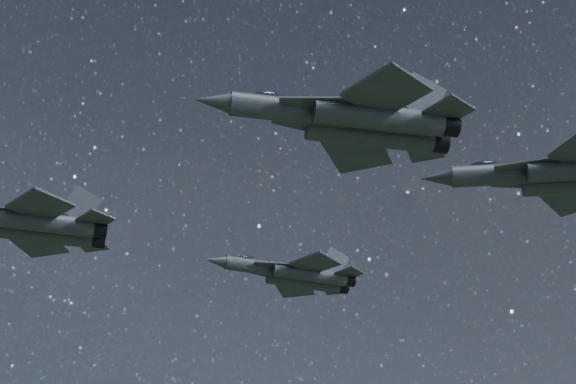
{
  "coord_description": "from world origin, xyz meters",
  "views": [
    {
      "loc": [
        -2.37,
        -62.36,
        121.26
      ],
      "look_at": [
        2.22,
        2.67,
        159.57
      ],
      "focal_mm": 55.0,
      "sensor_mm": 36.0,
      "label": 1
    }
  ],
  "objects": [
    {
      "name": "jet_lead",
      "position": [
        -20.57,
        6.79,
        157.91
      ],
      "size": [
        18.9,
        13.01,
        4.74
      ],
      "rotation": [
        0.0,
        0.0,
        0.19
      ],
      "color": "#2C3137"
    },
    {
      "name": "jet_left",
      "position": [
        4.12,
        19.96,
        159.96
      ],
      "size": [
        16.6,
        11.29,
        4.17
      ],
      "rotation": [
        0.0,
        0.0,
        0.25
      ],
      "color": "#2C3137"
    },
    {
      "name": "jet_slot",
      "position": [
        23.57,
        -4.85,
        157.72
      ],
      "size": [
        19.71,
        13.61,
        4.95
      ],
      "rotation": [
        0.0,
        0.0,
        -0.18
      ],
      "color": "#2C3137"
    },
    {
      "name": "jet_right",
      "position": [
        5.95,
        -10.85,
        157.78
      ],
      "size": [
        19.93,
        13.91,
        5.02
      ],
      "rotation": [
        0.0,
        0.0,
        0.12
      ],
      "color": "#2C3137"
    }
  ]
}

